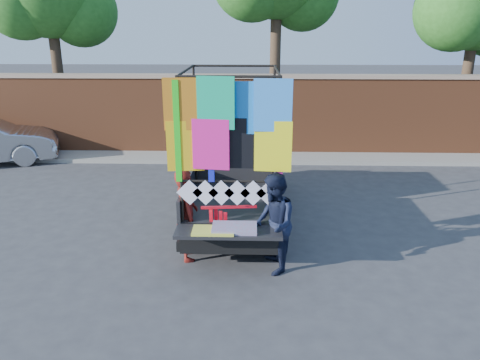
{
  "coord_description": "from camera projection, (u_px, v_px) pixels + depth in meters",
  "views": [
    {
      "loc": [
        0.27,
        -8.14,
        4.07
      ],
      "look_at": [
        0.05,
        -0.26,
        1.47
      ],
      "focal_mm": 35.0,
      "sensor_mm": 36.0,
      "label": 1
    }
  ],
  "objects": [
    {
      "name": "streamer_bundle",
      "position": [
        223.0,
        218.0,
        8.14
      ],
      "size": [
        0.97,
        0.14,
        0.67
      ],
      "color": "red",
      "rests_on": "ground"
    },
    {
      "name": "pickup_truck",
      "position": [
        235.0,
        176.0,
        10.59
      ],
      "size": [
        2.11,
        5.3,
        3.33
      ],
      "color": "black",
      "rests_on": "ground"
    },
    {
      "name": "man",
      "position": [
        274.0,
        224.0,
        7.93
      ],
      "size": [
        0.76,
        0.93,
        1.75
      ],
      "primitive_type": "imported",
      "rotation": [
        0.0,
        0.0,
        -1.45
      ],
      "color": "black",
      "rests_on": "ground"
    },
    {
      "name": "brick_wall",
      "position": [
        245.0,
        114.0,
        15.24
      ],
      "size": [
        30.0,
        0.45,
        2.61
      ],
      "color": "brown",
      "rests_on": "ground"
    },
    {
      "name": "ground",
      "position": [
        238.0,
        248.0,
        9.01
      ],
      "size": [
        90.0,
        90.0,
        0.0
      ],
      "primitive_type": "plane",
      "color": "#38383A",
      "rests_on": "ground"
    },
    {
      "name": "woman",
      "position": [
        187.0,
        215.0,
        8.38
      ],
      "size": [
        0.54,
        0.7,
        1.7
      ],
      "primitive_type": "imported",
      "rotation": [
        0.0,
        0.0,
        1.81
      ],
      "color": "maroon",
      "rests_on": "ground"
    },
    {
      "name": "curb",
      "position": [
        244.0,
        158.0,
        14.98
      ],
      "size": [
        30.0,
        1.2,
        0.12
      ],
      "primitive_type": "cube",
      "color": "gray",
      "rests_on": "ground"
    },
    {
      "name": "tree_right",
      "position": [
        479.0,
        4.0,
        15.03
      ],
      "size": [
        4.2,
        3.3,
        6.62
      ],
      "color": "#38281C",
      "rests_on": "ground"
    }
  ]
}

